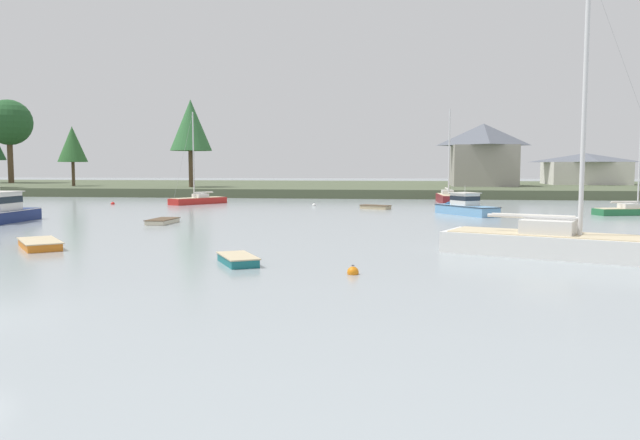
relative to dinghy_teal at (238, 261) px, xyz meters
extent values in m
cube|color=#4C563D|center=(-4.75, 76.57, 0.43)|extent=(173.79, 50.14, 1.12)
cube|color=#196B70|center=(0.00, 0.00, -0.03)|extent=(2.22, 2.80, 0.47)
cube|color=#C6B289|center=(0.00, 0.00, 0.21)|extent=(2.35, 2.93, 0.05)
cube|color=tan|center=(0.00, 0.00, 0.17)|extent=(0.90, 0.54, 0.03)
cube|color=orange|center=(-10.77, 3.57, -0.02)|extent=(3.42, 3.70, 0.52)
cube|color=#C6B289|center=(-10.77, 3.57, 0.24)|extent=(3.61, 3.88, 0.05)
cube|color=tan|center=(-10.77, 3.57, 0.20)|extent=(1.08, 0.91, 0.03)
cube|color=#B2231E|center=(-14.69, 39.05, -0.03)|extent=(5.11, 6.32, 1.10)
cube|color=#CCB78E|center=(-14.69, 39.05, 0.54)|extent=(4.71, 5.88, 0.04)
cube|color=silver|center=(-14.51, 39.31, 0.75)|extent=(1.78, 1.83, 0.38)
cylinder|color=silver|center=(-14.98, 38.63, 5.02)|extent=(0.13, 0.13, 8.92)
cylinder|color=silver|center=(-14.27, 39.68, 1.04)|extent=(1.51, 2.17, 0.10)
cylinder|color=silver|center=(-14.27, 39.68, 1.09)|extent=(1.40, 1.98, 0.14)
cylinder|color=#999999|center=(-15.69, 37.57, 4.99)|extent=(1.44, 2.13, 8.87)
cube|color=tan|center=(4.25, 33.58, -0.02)|extent=(2.95, 2.27, 0.49)
cube|color=brown|center=(4.25, 33.58, 0.22)|extent=(3.08, 2.40, 0.05)
cube|color=tan|center=(4.25, 33.58, 0.18)|extent=(0.52, 0.87, 0.03)
cube|color=#236B3D|center=(25.33, 29.07, -0.05)|extent=(6.37, 3.33, 0.89)
cube|color=#CCB78E|center=(25.33, 29.07, 0.41)|extent=(5.96, 3.03, 0.04)
cube|color=silver|center=(25.03, 28.99, 0.62)|extent=(1.60, 1.42, 0.37)
cylinder|color=silver|center=(25.80, 29.21, 4.03)|extent=(0.12, 0.12, 7.19)
cylinder|color=silver|center=(24.62, 28.87, 0.90)|extent=(2.39, 0.77, 0.10)
cylinder|color=silver|center=(24.62, 28.87, 0.95)|extent=(2.16, 0.74, 0.14)
cube|color=maroon|center=(11.70, 44.47, 0.01)|extent=(2.16, 7.75, 1.52)
cube|color=#CCB78E|center=(11.70, 44.47, 0.78)|extent=(1.91, 7.28, 0.04)
cube|color=silver|center=(11.68, 44.86, 1.03)|extent=(1.25, 1.74, 0.46)
cylinder|color=silver|center=(11.72, 43.86, 5.38)|extent=(0.15, 0.15, 9.15)
cylinder|color=silver|center=(11.66, 45.39, 1.37)|extent=(0.24, 3.08, 0.12)
cylinder|color=silver|center=(11.66, 45.39, 1.42)|extent=(0.25, 2.77, 0.14)
cylinder|color=#999999|center=(11.78, 42.32, 5.35)|extent=(0.14, 3.09, 9.10)
cube|color=#669ECC|center=(11.90, 27.37, 0.05)|extent=(4.80, 6.09, 1.20)
cone|color=#669ECC|center=(10.27, 29.92, 0.05)|extent=(2.30, 2.32, 1.65)
cube|color=black|center=(11.90, 27.37, 0.62)|extent=(4.93, 6.24, 0.05)
cube|color=silver|center=(11.78, 27.56, 1.14)|extent=(2.31, 2.47, 0.99)
cube|color=#19232D|center=(11.78, 27.56, 1.24)|extent=(2.35, 2.52, 0.36)
cube|color=beige|center=(11.78, 27.56, 1.67)|extent=(2.63, 2.80, 0.06)
cylinder|color=silver|center=(11.78, 27.56, 2.00)|extent=(0.03, 0.03, 0.60)
cube|color=beige|center=(-9.79, 16.74, -0.03)|extent=(1.37, 3.02, 0.44)
cube|color=brown|center=(-9.79, 16.74, 0.19)|extent=(1.47, 3.14, 0.05)
cube|color=tan|center=(-9.79, 16.74, 0.15)|extent=(1.16, 0.10, 0.03)
cube|color=white|center=(13.45, 3.88, 0.02)|extent=(10.31, 6.60, 1.62)
cube|color=#CCB78E|center=(13.45, 3.88, 0.85)|extent=(9.62, 6.04, 0.04)
cube|color=silver|center=(12.99, 4.08, 1.17)|extent=(2.75, 2.58, 0.60)
cylinder|color=silver|center=(14.18, 3.57, 6.48)|extent=(0.20, 0.20, 11.22)
cylinder|color=silver|center=(12.35, 4.35, 1.57)|extent=(3.73, 1.72, 0.16)
cylinder|color=silver|center=(12.35, 4.35, 1.62)|extent=(3.35, 1.54, 0.14)
cylinder|color=#999999|center=(16.01, 2.78, 6.45)|extent=(3.68, 1.59, 11.17)
cube|color=navy|center=(-21.35, 16.16, 0.06)|extent=(2.34, 6.60, 1.32)
cube|color=silver|center=(-21.35, 16.16, 0.69)|extent=(2.42, 6.73, 0.05)
cube|color=silver|center=(-21.34, 16.00, 1.37)|extent=(1.78, 2.70, 1.29)
cube|color=#19232D|center=(-21.34, 16.00, 1.50)|extent=(1.82, 2.75, 0.46)
cube|color=beige|center=(-21.34, 16.00, 2.04)|extent=(2.06, 3.02, 0.06)
cylinder|color=silver|center=(-21.34, 16.00, 2.74)|extent=(0.03, 0.03, 1.34)
sphere|color=red|center=(-23.25, 37.05, -0.06)|extent=(0.40, 0.40, 0.40)
torus|color=#333338|center=(-23.25, 37.05, 0.18)|extent=(0.12, 0.12, 0.02)
sphere|color=white|center=(-2.02, 37.19, -0.06)|extent=(0.41, 0.41, 0.41)
torus|color=#333338|center=(-2.02, 37.19, 0.19)|extent=(0.12, 0.12, 0.02)
sphere|color=orange|center=(4.79, -1.79, -0.05)|extent=(0.43, 0.43, 0.43)
torus|color=#333338|center=(4.79, -1.79, 0.20)|extent=(0.12, 0.12, 0.02)
cylinder|color=brown|center=(-22.33, 59.26, 5.12)|extent=(0.78, 0.78, 8.26)
cone|color=#336B38|center=(-22.33, 59.26, 9.56)|extent=(5.76, 5.76, 7.04)
cylinder|color=brown|center=(-41.15, 61.57, 3.88)|extent=(0.46, 0.46, 5.78)
cone|color=#2D602D|center=(-41.15, 61.57, 7.11)|extent=(4.25, 4.25, 5.19)
cylinder|color=brown|center=(-60.94, 76.35, 5.36)|extent=(0.94, 0.94, 8.73)
sphere|color=#235128|center=(-60.94, 76.35, 11.50)|extent=(7.86, 7.86, 7.86)
cube|color=#9E998E|center=(18.63, 69.63, 3.97)|extent=(9.02, 9.12, 5.95)
pyramid|color=#565B66|center=(18.63, 69.63, 8.53)|extent=(9.74, 9.85, 3.18)
cube|color=silver|center=(36.11, 80.38, 2.78)|extent=(11.87, 9.47, 3.57)
pyramid|color=#565B66|center=(36.11, 80.38, 5.27)|extent=(12.82, 10.23, 1.42)
camera|label=1|loc=(6.44, -24.08, 3.79)|focal=34.70mm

